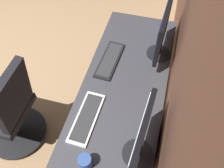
# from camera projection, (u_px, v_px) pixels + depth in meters

# --- Properties ---
(wall_back) EXTENTS (4.99, 0.10, 2.60)m
(wall_back) POSITION_uv_depth(u_px,v_px,m) (195.00, 56.00, 1.24)
(wall_back) COLOR brown
(wall_back) RESTS_ON ground
(desk) EXTENTS (2.08, 0.64, 0.73)m
(desk) POSITION_uv_depth(u_px,v_px,m) (118.00, 108.00, 1.79)
(desk) COLOR #38383D
(desk) RESTS_ON ground
(drawer_pedestal) EXTENTS (0.40, 0.51, 0.69)m
(drawer_pedestal) POSITION_uv_depth(u_px,v_px,m) (116.00, 143.00, 1.95)
(drawer_pedestal) COLOR #38383D
(drawer_pedestal) RESTS_ON ground
(monitor_primary) EXTENTS (0.52, 0.20, 0.45)m
(monitor_primary) POSITION_uv_depth(u_px,v_px,m) (163.00, 30.00, 1.83)
(monitor_primary) COLOR black
(monitor_primary) RESTS_ON desk
(monitor_secondary) EXTENTS (0.47, 0.20, 0.41)m
(monitor_secondary) POSITION_uv_depth(u_px,v_px,m) (141.00, 139.00, 1.32)
(monitor_secondary) COLOR black
(monitor_secondary) RESTS_ON desk
(keyboard_main) EXTENTS (0.43, 0.17, 0.02)m
(keyboard_main) POSITION_uv_depth(u_px,v_px,m) (110.00, 60.00, 1.98)
(keyboard_main) COLOR black
(keyboard_main) RESTS_ON desk
(keyboard_spare) EXTENTS (0.42, 0.15, 0.02)m
(keyboard_spare) POSITION_uv_depth(u_px,v_px,m) (87.00, 118.00, 1.65)
(keyboard_spare) COLOR silver
(keyboard_spare) RESTS_ON desk
(coffee_mug) EXTENTS (0.12, 0.08, 0.10)m
(coffee_mug) POSITION_uv_depth(u_px,v_px,m) (85.00, 163.00, 1.42)
(coffee_mug) COLOR #335193
(coffee_mug) RESTS_ON desk
(office_chair) EXTENTS (0.56, 0.56, 0.97)m
(office_chair) POSITION_uv_depth(u_px,v_px,m) (10.00, 113.00, 2.00)
(office_chair) COLOR black
(office_chair) RESTS_ON ground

